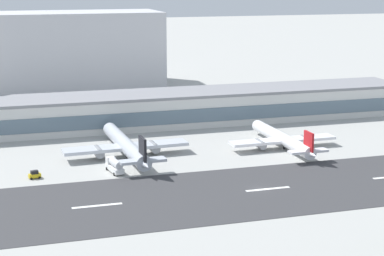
# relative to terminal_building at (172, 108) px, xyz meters

# --- Properties ---
(ground_plane) EXTENTS (1400.00, 1400.00, 0.00)m
(ground_plane) POSITION_rel_terminal_building_xyz_m (2.04, -80.32, -5.97)
(ground_plane) COLOR #A8A8A3
(runway_strip) EXTENTS (800.00, 39.58, 0.08)m
(runway_strip) POSITION_rel_terminal_building_xyz_m (2.04, -80.76, -5.93)
(runway_strip) COLOR #38383A
(runway_strip) RESTS_ON ground_plane
(runway_centreline_dash_3) EXTENTS (12.00, 1.20, 0.01)m
(runway_centreline_dash_3) POSITION_rel_terminal_building_xyz_m (-39.89, -80.76, -5.88)
(runway_centreline_dash_3) COLOR white
(runway_centreline_dash_3) RESTS_ON runway_strip
(runway_centreline_dash_4) EXTENTS (12.00, 1.20, 0.01)m
(runway_centreline_dash_4) POSITION_rel_terminal_building_xyz_m (3.99, -80.76, -5.88)
(runway_centreline_dash_4) COLOR white
(runway_centreline_dash_4) RESTS_ON runway_strip
(terminal_building) EXTENTS (182.32, 22.79, 11.92)m
(terminal_building) POSITION_rel_terminal_building_xyz_m (0.00, 0.00, 0.00)
(terminal_building) COLOR silver
(terminal_building) RESTS_ON ground_plane
(distant_hotel_block) EXTENTS (95.65, 38.37, 36.39)m
(distant_hotel_block) POSITION_rel_terminal_building_xyz_m (-29.80, 97.15, 12.23)
(distant_hotel_block) COLOR #BCBCC1
(distant_hotel_block) RESTS_ON ground_plane
(airliner_black_tail_gate_0) EXTENTS (38.36, 50.21, 10.48)m
(airliner_black_tail_gate_0) POSITION_rel_terminal_building_xyz_m (-24.85, -40.46, -2.62)
(airliner_black_tail_gate_0) COLOR silver
(airliner_black_tail_gate_0) RESTS_ON ground_plane
(airliner_red_tail_gate_1) EXTENTS (35.15, 44.05, 9.19)m
(airliner_red_tail_gate_1) POSITION_rel_terminal_building_xyz_m (24.64, -44.98, -3.03)
(airliner_red_tail_gate_1) COLOR white
(airliner_red_tail_gate_1) RESTS_ON ground_plane
(service_baggage_tug_0) EXTENTS (3.46, 2.43, 2.20)m
(service_baggage_tug_0) POSITION_rel_terminal_building_xyz_m (-52.84, -54.26, -4.92)
(service_baggage_tug_0) COLOR gold
(service_baggage_tug_0) RESTS_ON ground_plane
(service_fuel_truck_1) EXTENTS (4.10, 8.83, 3.95)m
(service_fuel_truck_1) POSITION_rel_terminal_building_xyz_m (-31.11, -54.87, -3.94)
(service_fuel_truck_1) COLOR white
(service_fuel_truck_1) RESTS_ON ground_plane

